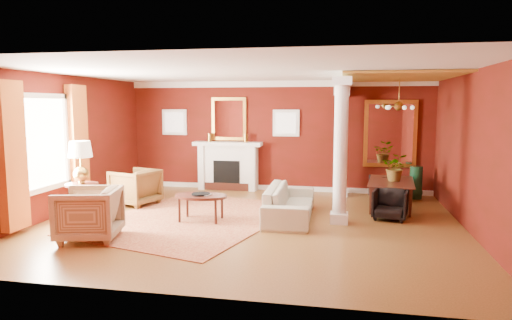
% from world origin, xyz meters
% --- Properties ---
extents(ground, '(8.00, 8.00, 0.00)m').
position_xyz_m(ground, '(0.00, 0.00, 0.00)').
color(ground, brown).
rests_on(ground, ground).
extents(room_shell, '(8.04, 7.04, 2.92)m').
position_xyz_m(room_shell, '(0.00, 0.00, 2.02)').
color(room_shell, '#5F120D').
rests_on(room_shell, ground).
extents(fireplace, '(1.85, 0.42, 1.29)m').
position_xyz_m(fireplace, '(-1.30, 3.32, 0.65)').
color(fireplace, white).
rests_on(fireplace, ground).
extents(overmantel_mirror, '(0.95, 0.07, 1.15)m').
position_xyz_m(overmantel_mirror, '(-1.30, 3.45, 1.90)').
color(overmantel_mirror, gold).
rests_on(overmantel_mirror, fireplace).
extents(flank_window_left, '(0.70, 0.07, 0.70)m').
position_xyz_m(flank_window_left, '(-2.85, 3.46, 1.80)').
color(flank_window_left, white).
rests_on(flank_window_left, room_shell).
extents(flank_window_right, '(0.70, 0.07, 0.70)m').
position_xyz_m(flank_window_right, '(0.25, 3.46, 1.80)').
color(flank_window_right, white).
rests_on(flank_window_right, room_shell).
extents(left_window, '(0.21, 2.55, 2.60)m').
position_xyz_m(left_window, '(-3.89, -0.60, 1.42)').
color(left_window, white).
rests_on(left_window, room_shell).
extents(column_front, '(0.36, 0.36, 2.80)m').
position_xyz_m(column_front, '(1.70, 0.30, 1.43)').
color(column_front, white).
rests_on(column_front, ground).
extents(column_back, '(0.36, 0.36, 2.80)m').
position_xyz_m(column_back, '(1.70, 3.00, 1.43)').
color(column_back, white).
rests_on(column_back, ground).
extents(header_beam, '(0.30, 3.20, 0.32)m').
position_xyz_m(header_beam, '(1.70, 1.90, 2.62)').
color(header_beam, white).
rests_on(header_beam, column_front).
extents(amber_ceiling, '(2.30, 3.40, 0.04)m').
position_xyz_m(amber_ceiling, '(2.85, 1.75, 2.87)').
color(amber_ceiling, gold).
rests_on(amber_ceiling, room_shell).
extents(dining_mirror, '(1.30, 0.07, 1.70)m').
position_xyz_m(dining_mirror, '(2.90, 3.45, 1.55)').
color(dining_mirror, gold).
rests_on(dining_mirror, room_shell).
extents(chandelier, '(0.60, 0.62, 0.75)m').
position_xyz_m(chandelier, '(2.90, 1.80, 2.25)').
color(chandelier, '#A58233').
rests_on(chandelier, room_shell).
extents(crown_trim, '(8.00, 0.08, 0.16)m').
position_xyz_m(crown_trim, '(0.00, 3.46, 2.82)').
color(crown_trim, white).
rests_on(crown_trim, room_shell).
extents(base_trim, '(8.00, 0.08, 0.12)m').
position_xyz_m(base_trim, '(0.00, 3.46, 0.06)').
color(base_trim, white).
rests_on(base_trim, ground).
extents(rug, '(4.22, 4.97, 0.02)m').
position_xyz_m(rug, '(-1.19, 0.07, 0.01)').
color(rug, maroon).
rests_on(rug, ground).
extents(sofa, '(0.70, 2.25, 0.87)m').
position_xyz_m(sofa, '(0.72, 0.48, 0.44)').
color(sofa, beige).
rests_on(sofa, ground).
extents(armchair_leopard, '(1.06, 1.10, 0.91)m').
position_xyz_m(armchair_leopard, '(-2.89, 1.04, 0.45)').
color(armchair_leopard, black).
rests_on(armchair_leopard, ground).
extents(armchair_stripe, '(1.10, 1.14, 0.98)m').
position_xyz_m(armchair_stripe, '(-2.45, -1.63, 0.49)').
color(armchair_stripe, tan).
rests_on(armchair_stripe, ground).
extents(coffee_table, '(1.04, 1.04, 0.52)m').
position_xyz_m(coffee_table, '(-0.97, -0.07, 0.48)').
color(coffee_table, black).
rests_on(coffee_table, ground).
extents(coffee_book, '(0.17, 0.05, 0.23)m').
position_xyz_m(coffee_book, '(-0.95, -0.09, 0.64)').
color(coffee_book, black).
rests_on(coffee_book, coffee_table).
extents(side_table, '(0.63, 0.63, 1.58)m').
position_xyz_m(side_table, '(-3.30, -0.44, 1.07)').
color(side_table, black).
rests_on(side_table, ground).
extents(dining_table, '(0.77, 1.76, 0.95)m').
position_xyz_m(dining_table, '(2.84, 1.86, 0.48)').
color(dining_table, black).
rests_on(dining_table, ground).
extents(dining_chair_near, '(0.76, 0.73, 0.66)m').
position_xyz_m(dining_chair_near, '(2.70, 0.79, 0.33)').
color(dining_chair_near, black).
rests_on(dining_chair_near, ground).
extents(dining_chair_far, '(0.82, 0.79, 0.67)m').
position_xyz_m(dining_chair_far, '(2.79, 2.63, 0.34)').
color(dining_chair_far, black).
rests_on(dining_chair_far, ground).
extents(green_urn, '(0.34, 0.34, 0.80)m').
position_xyz_m(green_urn, '(3.50, 3.00, 0.32)').
color(green_urn, '#12391F').
rests_on(green_urn, ground).
extents(potted_plant, '(0.65, 0.70, 0.48)m').
position_xyz_m(potted_plant, '(2.89, 1.86, 1.19)').
color(potted_plant, '#26591E').
rests_on(potted_plant, dining_table).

